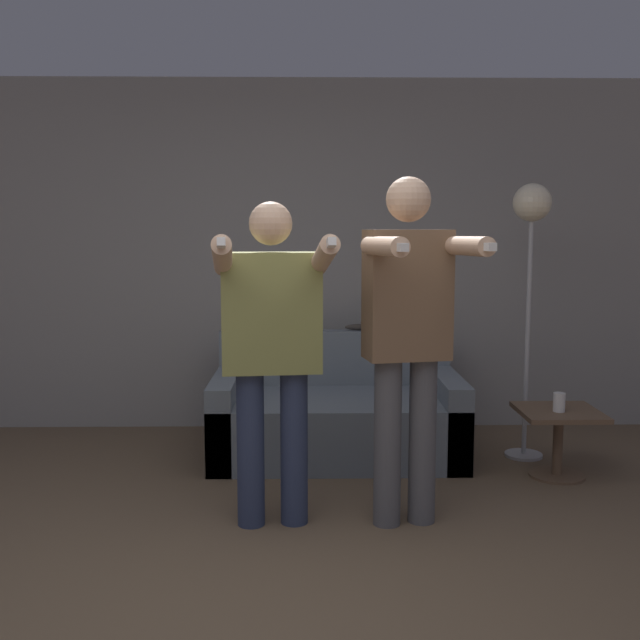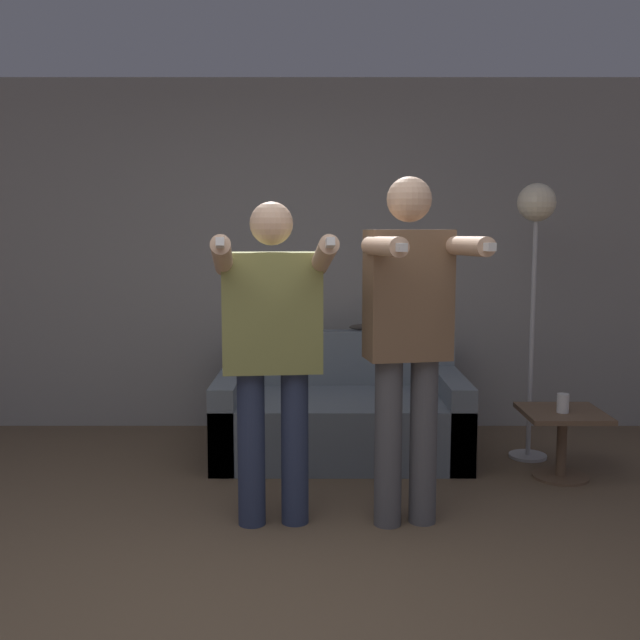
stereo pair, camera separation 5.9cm
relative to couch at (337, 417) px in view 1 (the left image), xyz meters
The scene contains 9 objects.
ground_plane 2.33m from the couch, 100.30° to the right, with size 16.00×16.00×0.00m, color brown.
wall_back 1.34m from the couch, 119.32° to the left, with size 10.00×0.05×2.60m.
couch is the anchor object (origin of this frame).
person_left 1.45m from the couch, 107.07° to the right, with size 0.60×0.70×1.64m.
person_right 1.46m from the couch, 75.79° to the right, with size 0.57×0.74×1.76m.
cat 0.80m from the couch, 42.64° to the left, with size 0.51×0.12×0.16m.
floor_lamp 1.75m from the couch, ahead, with size 0.25×0.25×1.80m.
side_table 1.42m from the couch, 20.07° to the right, with size 0.48×0.48×0.42m.
cup 1.43m from the couch, 21.77° to the right, with size 0.07×0.07×0.11m.
Camera 1 is at (0.22, -2.61, 1.51)m, focal length 42.00 mm.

